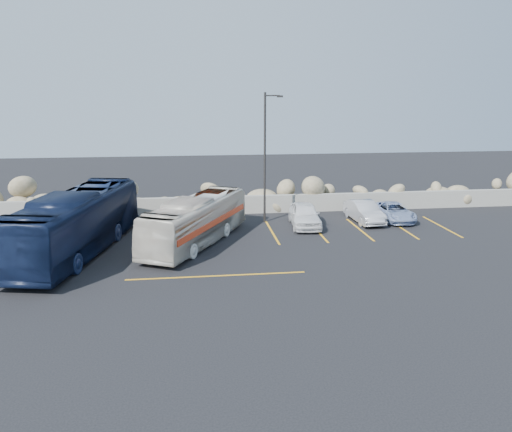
{
  "coord_description": "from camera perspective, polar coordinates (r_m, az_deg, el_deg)",
  "views": [
    {
      "loc": [
        -1.89,
        -20.82,
        7.93
      ],
      "look_at": [
        1.26,
        4.0,
        1.76
      ],
      "focal_mm": 35.0,
      "sensor_mm": 36.0,
      "label": 1
    }
  ],
  "objects": [
    {
      "name": "lamppost",
      "position": [
        30.86,
        1.12,
        7.08
      ],
      "size": [
        1.14,
        0.18,
        8.0
      ],
      "color": "#2E2B28",
      "rests_on": "ground"
    },
    {
      "name": "ground",
      "position": [
        22.36,
        -1.92,
        -6.93
      ],
      "size": [
        90.0,
        90.0,
        0.0
      ],
      "primitive_type": "plane",
      "color": "black",
      "rests_on": "ground"
    },
    {
      "name": "seawall",
      "position": [
        33.68,
        -3.83,
        1.25
      ],
      "size": [
        60.0,
        0.4,
        1.2
      ],
      "primitive_type": "cube",
      "color": "gray",
      "rests_on": "ground"
    },
    {
      "name": "car_b",
      "position": [
        32.25,
        12.24,
        0.51
      ],
      "size": [
        1.62,
        4.09,
        1.32
      ],
      "primitive_type": "imported",
      "rotation": [
        0.0,
        0.0,
        0.06
      ],
      "color": "#B1B1B6",
      "rests_on": "ground"
    },
    {
      "name": "car_a",
      "position": [
        30.58,
        5.58,
        0.14
      ],
      "size": [
        2.05,
        4.36,
        1.44
      ],
      "primitive_type": "imported",
      "rotation": [
        0.0,
        0.0,
        -0.08
      ],
      "color": "white",
      "rests_on": "ground"
    },
    {
      "name": "vintage_bus",
      "position": [
        26.98,
        -6.83,
        -0.53
      ],
      "size": [
        6.05,
        9.14,
        2.55
      ],
      "primitive_type": "imported",
      "rotation": [
        0.0,
        0.0,
        -0.47
      ],
      "color": "beige",
      "rests_on": "ground"
    },
    {
      "name": "riprap_pile",
      "position": [
        34.71,
        -3.97,
        2.8
      ],
      "size": [
        54.0,
        2.8,
        2.6
      ],
      "primitive_type": null,
      "color": "#877958",
      "rests_on": "ground"
    },
    {
      "name": "parking_lines",
      "position": [
        28.31,
        6.42,
        -2.49
      ],
      "size": [
        18.16,
        9.36,
        0.01
      ],
      "color": "orange",
      "rests_on": "ground"
    },
    {
      "name": "tour_coach",
      "position": [
        26.69,
        -19.79,
        -0.74
      ],
      "size": [
        4.93,
        11.69,
        3.17
      ],
      "primitive_type": "imported",
      "rotation": [
        0.0,
        0.0,
        -0.2
      ],
      "color": "#101935",
      "rests_on": "ground"
    },
    {
      "name": "car_d",
      "position": [
        33.12,
        15.47,
        0.48
      ],
      "size": [
        1.88,
        4.03,
        1.12
      ],
      "primitive_type": "imported",
      "rotation": [
        0.0,
        0.0,
        -0.01
      ],
      "color": "#8698BE",
      "rests_on": "ground"
    }
  ]
}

